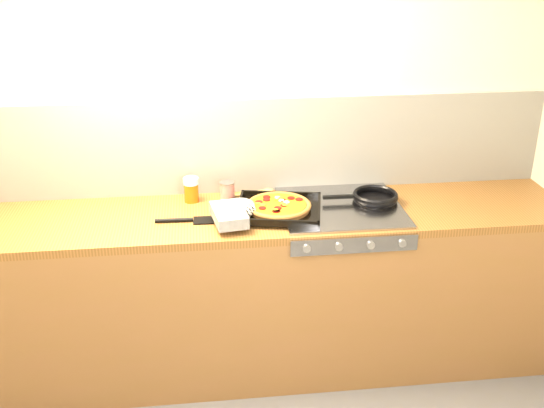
{
  "coord_description": "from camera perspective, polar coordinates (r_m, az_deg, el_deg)",
  "views": [
    {
      "loc": [
        -0.23,
        -1.76,
        2.2
      ],
      "look_at": [
        0.1,
        1.08,
        0.95
      ],
      "focal_mm": 42.0,
      "sensor_mm": 36.0,
      "label": 1
    }
  ],
  "objects": [
    {
      "name": "room_shell",
      "position": [
        3.32,
        -2.34,
        5.2
      ],
      "size": [
        3.2,
        3.2,
        3.2
      ],
      "color": "white",
      "rests_on": "ground"
    },
    {
      "name": "pizza_on_tray",
      "position": [
        3.08,
        -0.63,
        -0.39
      ],
      "size": [
        0.57,
        0.45,
        0.07
      ],
      "color": "black",
      "rests_on": "stovetop"
    },
    {
      "name": "stovetop",
      "position": [
        3.21,
        6.17,
        -0.3
      ],
      "size": [
        0.6,
        0.56,
        0.02
      ],
      "primitive_type": "cube",
      "color": "#949499",
      "rests_on": "counter_run"
    },
    {
      "name": "tomato_can",
      "position": [
        3.26,
        -4.03,
        1.08
      ],
      "size": [
        0.08,
        0.08,
        0.11
      ],
      "color": "maroon",
      "rests_on": "counter_run"
    },
    {
      "name": "juice_glass",
      "position": [
        3.28,
        -7.25,
        1.3
      ],
      "size": [
        0.09,
        0.09,
        0.13
      ],
      "color": "#D9520C",
      "rests_on": "counter_run"
    },
    {
      "name": "frying_pan",
      "position": [
        3.28,
        9.15,
        0.62
      ],
      "size": [
        0.39,
        0.24,
        0.04
      ],
      "color": "black",
      "rests_on": "stovetop"
    },
    {
      "name": "wooden_spoon",
      "position": [
        3.35,
        -1.79,
        1.0
      ],
      "size": [
        0.29,
        0.12,
        0.02
      ],
      "color": "tan",
      "rests_on": "counter_run"
    },
    {
      "name": "counter_run",
      "position": [
        3.36,
        -1.74,
        -7.78
      ],
      "size": [
        3.2,
        0.62,
        0.9
      ],
      "color": "brown",
      "rests_on": "ground"
    },
    {
      "name": "black_spatula",
      "position": [
        3.07,
        -7.67,
        -1.46
      ],
      "size": [
        0.28,
        0.09,
        0.02
      ],
      "color": "black",
      "rests_on": "counter_run"
    }
  ]
}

